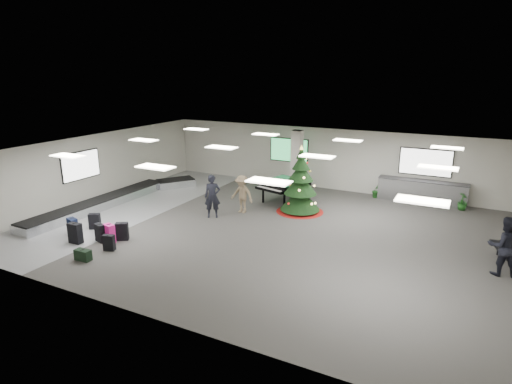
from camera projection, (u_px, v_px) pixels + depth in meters
The scene contains 21 objects.
ground at pixel (266, 230), 16.97m from camera, with size 18.00×18.00×0.00m, color #3B3936.
room_envelope at pixel (265, 168), 17.07m from camera, with size 18.02×14.02×3.21m.
baggage_carousel at pixel (117, 199), 20.28m from camera, with size 2.28×9.71×0.43m.
service_counter at pixel (422, 191), 20.31m from camera, with size 4.05×0.65×1.08m.
suitcase_0 at pixel (75, 233), 15.55m from camera, with size 0.50×0.30×0.78m.
suitcase_1 at pixel (100, 233), 15.70m from camera, with size 0.48×0.34×0.70m.
pink_suitcase at pixel (110, 233), 15.63m from camera, with size 0.50×0.37×0.71m.
suitcase_3 at pixel (122, 231), 15.86m from camera, with size 0.51×0.44×0.69m.
navy_suitcase at pixel (73, 227), 16.27m from camera, with size 0.50×0.38×0.71m.
suitcase_5 at pixel (74, 234), 15.67m from camera, with size 0.46×0.36×0.63m.
green_duffel at pixel (83, 255), 14.21m from camera, with size 0.56×0.30×0.39m.
suitcase_7 at pixel (109, 243), 14.96m from camera, with size 0.44×0.32×0.59m.
suitcase_8 at pixel (95, 221), 16.97m from camera, with size 0.49×0.43×0.65m.
christmas_tree at pixel (300, 189), 18.84m from camera, with size 2.11×2.11×3.01m.
grand_piano at pixel (283, 184), 20.27m from camera, with size 2.13×2.49×1.22m.
bench at pixel (511, 247), 13.82m from camera, with size 1.00×1.72×1.03m.
traveler_a at pixel (212, 196), 18.16m from camera, with size 0.68×0.44×1.86m, color black.
traveler_b at pixel (242, 194), 18.79m from camera, with size 1.09×0.63×1.69m, color #877053.
traveler_bench at pixel (504, 246), 13.01m from camera, with size 0.92×0.72×1.89m, color black.
potted_plant_left at pixel (376, 190), 21.12m from camera, with size 0.42×0.34×0.76m, color #173F14.
potted_plant_right at pixel (463, 202), 19.24m from camera, with size 0.42×0.42×0.75m, color #173F14.
Camera 1 is at (6.90, -14.33, 6.11)m, focal length 30.00 mm.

